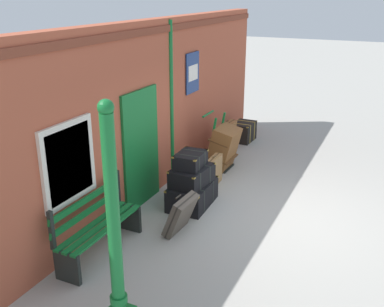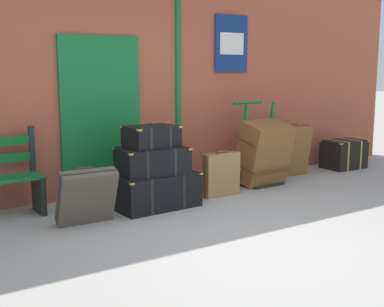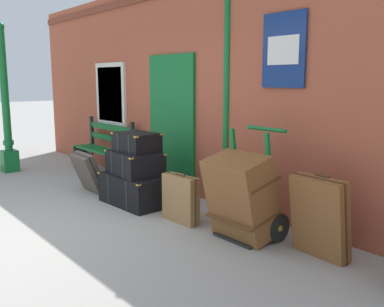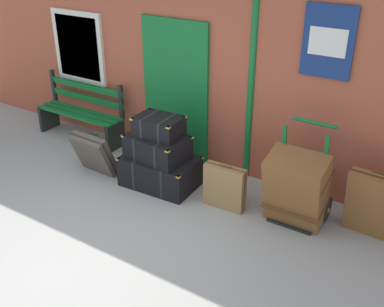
{
  "view_description": "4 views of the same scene",
  "coord_description": "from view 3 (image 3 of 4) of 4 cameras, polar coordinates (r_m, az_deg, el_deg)",
  "views": [
    {
      "loc": [
        -6.79,
        -1.54,
        3.68
      ],
      "look_at": [
        0.28,
        1.78,
        0.82
      ],
      "focal_mm": 41.95,
      "sensor_mm": 36.0,
      "label": 1
    },
    {
      "loc": [
        -3.07,
        -3.71,
        1.68
      ],
      "look_at": [
        0.44,
        1.62,
        0.6
      ],
      "focal_mm": 47.21,
      "sensor_mm": 36.0,
      "label": 2
    },
    {
      "loc": [
        4.85,
        -1.53,
        1.73
      ],
      "look_at": [
        0.63,
        1.95,
        0.78
      ],
      "focal_mm": 40.08,
      "sensor_mm": 36.0,
      "label": 3
    },
    {
      "loc": [
        3.17,
        -2.82,
        3.3
      ],
      "look_at": [
        0.31,
        1.68,
        0.57
      ],
      "focal_mm": 42.85,
      "sensor_mm": 36.0,
      "label": 4
    }
  ],
  "objects": [
    {
      "name": "steamer_trunk_base",
      "position": [
        6.07,
        -7.37,
        -4.7
      ],
      "size": [
        1.04,
        0.69,
        0.43
      ],
      "color": "black",
      "rests_on": "ground"
    },
    {
      "name": "platform_bench",
      "position": [
        8.03,
        -11.59,
        0.45
      ],
      "size": [
        1.6,
        0.43,
        1.01
      ],
      "color": "#146B2D",
      "rests_on": "ground"
    },
    {
      "name": "suitcase_beige",
      "position": [
        4.38,
        16.61,
        -8.14
      ],
      "size": [
        0.6,
        0.3,
        0.83
      ],
      "color": "brown",
      "rests_on": "ground"
    },
    {
      "name": "large_brown_trunk",
      "position": [
        4.67,
        6.61,
        -5.72
      ],
      "size": [
        0.7,
        0.63,
        0.96
      ],
      "color": "brown",
      "rests_on": "ground"
    },
    {
      "name": "steamer_trunk_top",
      "position": [
        5.97,
        -7.36,
        1.52
      ],
      "size": [
        0.63,
        0.48,
        0.27
      ],
      "color": "black",
      "rests_on": "steamer_trunk_middle"
    },
    {
      "name": "ground_plane",
      "position": [
        5.37,
        -21.05,
        -9.59
      ],
      "size": [
        60.0,
        60.0,
        0.0
      ],
      "primitive_type": "plane",
      "color": "#A3A099"
    },
    {
      "name": "suitcase_brown",
      "position": [
        6.76,
        -13.62,
        -2.47
      ],
      "size": [
        0.63,
        0.4,
        0.64
      ],
      "color": "#51473D",
      "rests_on": "ground"
    },
    {
      "name": "porters_trolley",
      "position": [
        4.84,
        7.99,
        -7.71
      ],
      "size": [
        0.71,
        0.56,
        1.21
      ],
      "color": "black",
      "rests_on": "ground"
    },
    {
      "name": "brick_facade",
      "position": [
        6.39,
        0.79,
        8.69
      ],
      "size": [
        10.4,
        0.35,
        3.2
      ],
      "color": "#AD5138",
      "rests_on": "ground"
    },
    {
      "name": "steamer_trunk_middle",
      "position": [
        6.01,
        -7.61,
        -1.24
      ],
      "size": [
        0.85,
        0.61,
        0.33
      ],
      "color": "black",
      "rests_on": "steamer_trunk_base"
    },
    {
      "name": "lamp_post",
      "position": [
        8.73,
        -23.45,
        4.47
      ],
      "size": [
        0.28,
        0.28,
        2.75
      ],
      "color": "#146B2D",
      "rests_on": "ground"
    },
    {
      "name": "suitcase_oxblood",
      "position": [
        5.25,
        -1.55,
        -6.06
      ],
      "size": [
        0.55,
        0.17,
        0.62
      ],
      "color": "olive",
      "rests_on": "ground"
    }
  ]
}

